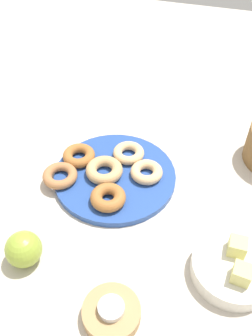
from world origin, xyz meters
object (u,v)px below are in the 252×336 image
object	(u,v)px
donut_3	(129,153)
melon_chunk_right	(242,274)
donut_1	(147,172)
apple	(24,249)
donut_5	(79,156)
fruit_bowl	(232,268)
tealight	(111,308)
donut_2	(108,197)
donut_4	(60,176)
candle_holder	(112,313)
donut_plate	(115,176)
melon_chunk_left	(237,246)
donut_0	(104,170)

from	to	relation	value
donut_3	melon_chunk_right	bearing A→B (deg)	46.69
donut_1	apple	bearing A→B (deg)	-32.46
donut_5	apple	distance (m)	0.31
donut_1	fruit_bowl	bearing A→B (deg)	48.51
donut_1	donut_5	xyz separation A→B (m)	(-0.01, -0.19, 0.00)
tealight	fruit_bowl	distance (m)	0.26
donut_2	donut_5	distance (m)	0.17
donut_4	candle_holder	xyz separation A→B (m)	(0.29, 0.23, -0.01)
apple	donut_5	bearing A→B (deg)	179.66
donut_plate	donut_2	bearing A→B (deg)	7.71
tealight	melon_chunk_left	bearing A→B (deg)	131.55
donut_0	donut_5	xyz separation A→B (m)	(-0.03, -0.08, -0.00)
donut_2	donut_4	bearing A→B (deg)	-104.51
donut_2	donut_3	bearing A→B (deg)	178.92
candle_holder	melon_chunk_right	world-z (taller)	melon_chunk_right
donut_2	apple	distance (m)	0.23
donut_3	candle_holder	world-z (taller)	donut_3
donut_2	apple	size ratio (longest dim) A/B	1.11
donut_plate	apple	size ratio (longest dim) A/B	4.05
donut_1	donut_3	distance (m)	0.09
donut_0	donut_5	distance (m)	0.09
donut_3	fruit_bowl	xyz separation A→B (m)	(0.27, 0.30, -0.01)
donut_0	apple	bearing A→B (deg)	-17.25
donut_3	donut_2	bearing A→B (deg)	-1.08
donut_5	apple	size ratio (longest dim) A/B	1.11
donut_2	candle_holder	distance (m)	0.27
candle_holder	tealight	world-z (taller)	tealight
donut_2	apple	world-z (taller)	apple
donut_4	apple	world-z (taller)	apple
melon_chunk_left	donut_2	bearing A→B (deg)	-102.80
candle_holder	apple	bearing A→B (deg)	-107.38
donut_plate	tealight	size ratio (longest dim) A/B	6.25
donut_3	donut_4	size ratio (longest dim) A/B	0.95
donut_0	tealight	distance (m)	0.36
tealight	fruit_bowl	xyz separation A→B (m)	(-0.16, 0.21, -0.02)
donut_5	tealight	bearing A→B (deg)	29.64
donut_2	donut_4	xyz separation A→B (m)	(-0.04, -0.14, -0.00)
donut_0	melon_chunk_right	xyz separation A→B (m)	(0.21, 0.35, 0.03)
donut_3	fruit_bowl	world-z (taller)	donut_3
donut_3	donut_plate	bearing A→B (deg)	-12.03
donut_4	melon_chunk_right	bearing A→B (deg)	70.10
candle_holder	tealight	size ratio (longest dim) A/B	2.22
donut_4	donut_5	xyz separation A→B (m)	(-0.08, 0.02, 0.00)
candle_holder	apple	distance (m)	0.23
donut_1	tealight	bearing A→B (deg)	3.82
donut_5	melon_chunk_right	size ratio (longest dim) A/B	2.40
donut_plate	fruit_bowl	size ratio (longest dim) A/B	1.84
donut_2	donut_5	bearing A→B (deg)	-134.12
donut_plate	melon_chunk_left	bearing A→B (deg)	62.92
fruit_bowl	donut_3	bearing A→B (deg)	-131.44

